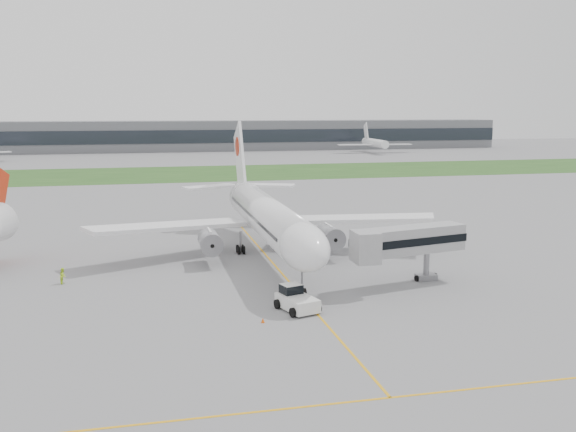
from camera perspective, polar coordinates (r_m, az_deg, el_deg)
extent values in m
plane|color=slate|center=(83.28, -1.30, -4.26)|extent=(600.00, 600.00, 0.00)
cube|color=#22481B|center=(200.85, -8.30, 3.78)|extent=(600.00, 50.00, 0.02)
cube|color=slate|center=(309.89, -10.06, 7.03)|extent=(320.00, 22.00, 14.00)
cube|color=#1F242C|center=(298.92, -9.94, 6.94)|extent=(320.00, 0.60, 6.00)
cylinder|color=white|center=(85.98, -1.86, -0.02)|extent=(5.00, 38.00, 5.00)
ellipsoid|color=white|center=(67.30, 1.37, -2.71)|extent=(5.00, 11.00, 5.00)
cube|color=black|center=(66.16, 1.58, -2.12)|extent=(3.20, 1.54, 1.14)
cone|color=white|center=(107.31, -4.14, 2.31)|extent=(5.00, 10.53, 6.16)
cube|color=white|center=(86.65, -10.58, -0.91)|extent=(22.13, 13.52, 1.70)
cube|color=white|center=(91.44, 5.92, -0.25)|extent=(22.13, 13.52, 1.70)
cylinder|color=#A2A2A7|center=(82.86, -6.95, -2.28)|extent=(2.70, 5.20, 2.70)
cylinder|color=#A2A2A7|center=(85.97, 3.71, -1.79)|extent=(2.70, 5.20, 2.70)
cube|color=white|center=(108.27, -4.30, 5.09)|extent=(0.45, 10.90, 12.76)
cylinder|color=#B9240A|center=(109.12, -4.39, 6.17)|extent=(0.60, 3.20, 3.20)
cube|color=white|center=(109.08, -6.95, 2.59)|extent=(9.54, 6.34, 0.35)
cube|color=white|center=(110.57, -1.78, 2.75)|extent=(9.54, 6.34, 0.35)
cylinder|color=gray|center=(68.74, 1.25, -5.92)|extent=(0.24, 0.24, 3.10)
cylinder|color=black|center=(89.31, -4.23, -2.98)|extent=(1.40, 1.10, 1.10)
cylinder|color=black|center=(90.48, -0.22, -2.79)|extent=(1.40, 1.10, 1.10)
cube|color=white|center=(64.25, 0.84, -7.69)|extent=(3.86, 5.27, 1.26)
cube|color=white|center=(64.99, 0.28, -6.53)|extent=(2.29, 2.15, 1.05)
cube|color=black|center=(64.98, 0.28, -6.48)|extent=(2.35, 2.21, 0.89)
cylinder|color=black|center=(65.00, -0.96, -7.83)|extent=(0.62, 1.01, 0.94)
cylinder|color=black|center=(66.34, 1.21, -7.47)|extent=(0.62, 1.01, 0.94)
cylinder|color=black|center=(62.39, 0.44, -8.58)|extent=(0.62, 1.01, 0.94)
cylinder|color=black|center=(63.78, 2.67, -8.18)|extent=(0.62, 1.01, 0.94)
cube|color=gray|center=(73.95, 10.70, -2.11)|extent=(14.19, 5.93, 2.97)
cube|color=black|center=(73.95, 10.70, -2.11)|extent=(14.41, 6.07, 0.89)
cube|color=gray|center=(69.57, 6.89, -2.74)|extent=(2.58, 3.37, 3.37)
cylinder|color=gray|center=(76.81, 12.20, -4.22)|extent=(0.69, 0.69, 3.77)
cube|color=gray|center=(77.18, 12.16, -5.33)|extent=(2.62, 1.87, 0.69)
cylinder|color=black|center=(76.42, 11.39, -5.45)|extent=(0.44, 0.74, 0.69)
cylinder|color=black|center=(77.96, 12.91, -5.21)|extent=(0.44, 0.74, 0.69)
cone|color=#E9530C|center=(61.00, -2.24, -9.24)|extent=(0.35, 0.35, 0.48)
cone|color=#E9530C|center=(66.46, 2.30, -7.62)|extent=(0.39, 0.39, 0.54)
imported|color=#EBFC2A|center=(64.91, -0.26, -7.42)|extent=(0.70, 0.47, 1.89)
imported|color=#C9F528|center=(78.16, -19.37, -5.04)|extent=(0.87, 1.02, 1.86)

